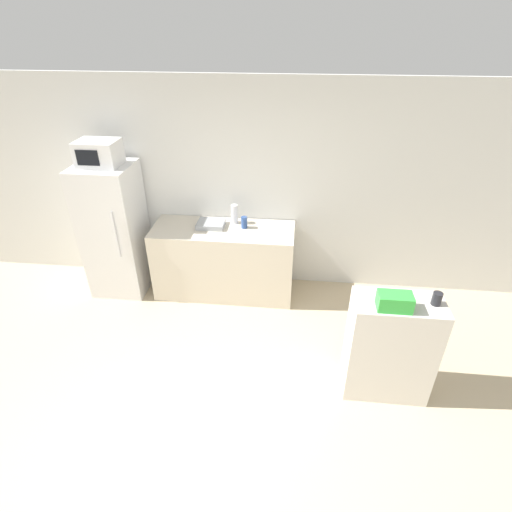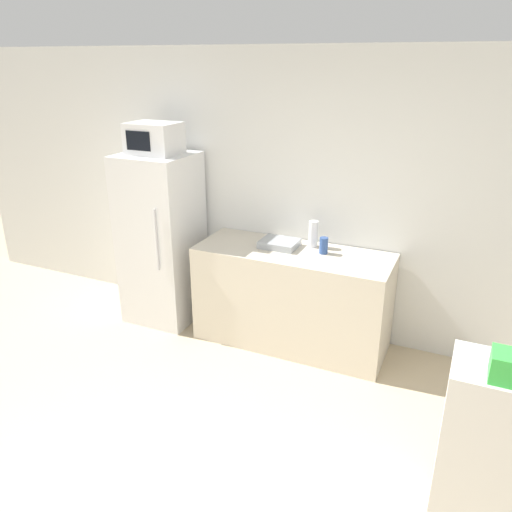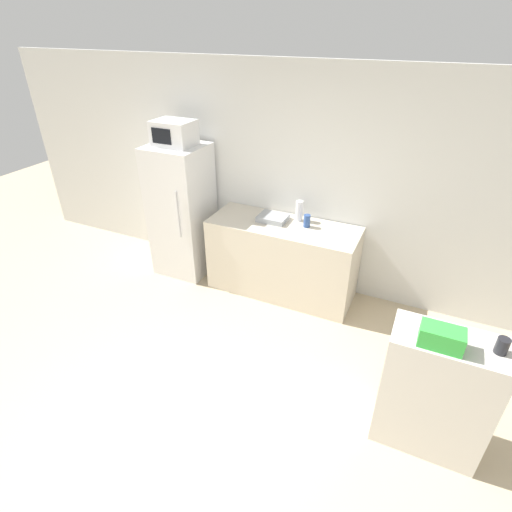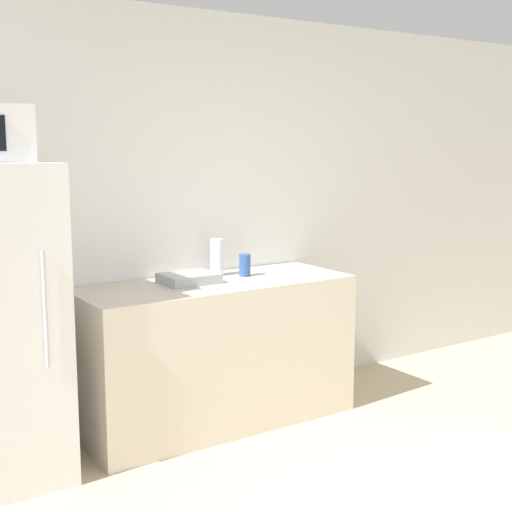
# 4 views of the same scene
# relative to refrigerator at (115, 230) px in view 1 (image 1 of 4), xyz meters

# --- Properties ---
(ground_plane) EXTENTS (14.00, 14.00, 0.00)m
(ground_plane) POSITION_rel_refrigerator_xyz_m (1.28, -2.27, -0.83)
(ground_plane) COLOR #C6B28E
(wall_back) EXTENTS (8.00, 0.06, 2.60)m
(wall_back) POSITION_rel_refrigerator_xyz_m (1.28, 0.41, 0.47)
(wall_back) COLOR silver
(wall_back) RESTS_ON ground_plane
(refrigerator) EXTENTS (0.67, 0.66, 1.67)m
(refrigerator) POSITION_rel_refrigerator_xyz_m (0.00, 0.00, 0.00)
(refrigerator) COLOR silver
(refrigerator) RESTS_ON ground_plane
(microwave) EXTENTS (0.46, 0.36, 0.28)m
(microwave) POSITION_rel_refrigerator_xyz_m (-0.00, -0.00, 0.97)
(microwave) COLOR white
(microwave) RESTS_ON refrigerator
(counter) EXTENTS (1.74, 0.65, 0.91)m
(counter) POSITION_rel_refrigerator_xyz_m (1.36, 0.04, -0.38)
(counter) COLOR beige
(counter) RESTS_ON ground_plane
(sink_basin) EXTENTS (0.33, 0.27, 0.06)m
(sink_basin) POSITION_rel_refrigerator_xyz_m (1.21, 0.10, 0.11)
(sink_basin) COLOR #9EA3A8
(sink_basin) RESTS_ON counter
(bottle_tall) EXTENTS (0.08, 0.08, 0.24)m
(bottle_tall) POSITION_rel_refrigerator_xyz_m (1.48, 0.22, 0.20)
(bottle_tall) COLOR silver
(bottle_tall) RESTS_ON counter
(bottle_short) EXTENTS (0.08, 0.08, 0.14)m
(bottle_short) POSITION_rel_refrigerator_xyz_m (1.62, 0.10, 0.15)
(bottle_short) COLOR #2D4C8C
(bottle_short) RESTS_ON counter
(shelf_cabinet) EXTENTS (0.77, 0.40, 1.05)m
(shelf_cabinet) POSITION_rel_refrigerator_xyz_m (3.15, -1.40, -0.31)
(shelf_cabinet) COLOR silver
(shelf_cabinet) RESTS_ON ground_plane
(basket) EXTENTS (0.28, 0.16, 0.14)m
(basket) POSITION_rel_refrigerator_xyz_m (3.07, -1.49, 0.29)
(basket) COLOR green
(basket) RESTS_ON shelf_cabinet
(jar) EXTENTS (0.08, 0.08, 0.12)m
(jar) POSITION_rel_refrigerator_xyz_m (3.44, -1.40, 0.27)
(jar) COLOR #232328
(jar) RESTS_ON shelf_cabinet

